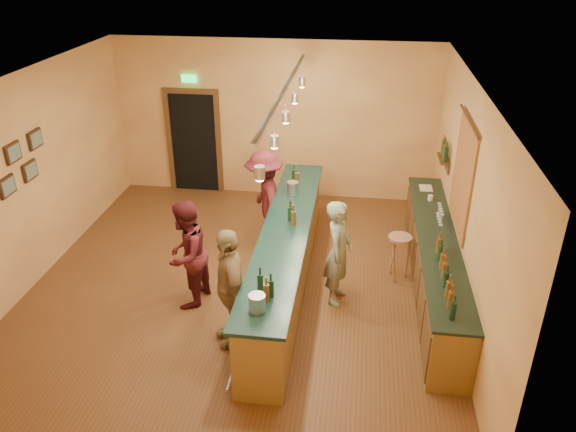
# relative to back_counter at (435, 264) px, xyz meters

# --- Properties ---
(floor) EXTENTS (7.00, 7.00, 0.00)m
(floor) POSITION_rel_back_counter_xyz_m (-2.97, -0.18, -0.49)
(floor) COLOR brown
(floor) RESTS_ON ground
(ceiling) EXTENTS (6.50, 7.00, 0.02)m
(ceiling) POSITION_rel_back_counter_xyz_m (-2.97, -0.18, 2.71)
(ceiling) COLOR silver
(ceiling) RESTS_ON wall_back
(wall_back) EXTENTS (6.50, 0.02, 3.20)m
(wall_back) POSITION_rel_back_counter_xyz_m (-2.97, 3.32, 1.11)
(wall_back) COLOR #B97945
(wall_back) RESTS_ON floor
(wall_front) EXTENTS (6.50, 0.02, 3.20)m
(wall_front) POSITION_rel_back_counter_xyz_m (-2.97, -3.68, 1.11)
(wall_front) COLOR #B97945
(wall_front) RESTS_ON floor
(wall_left) EXTENTS (0.02, 7.00, 3.20)m
(wall_left) POSITION_rel_back_counter_xyz_m (-6.22, -0.18, 1.11)
(wall_left) COLOR #B97945
(wall_left) RESTS_ON floor
(wall_right) EXTENTS (0.02, 7.00, 3.20)m
(wall_right) POSITION_rel_back_counter_xyz_m (0.28, -0.18, 1.11)
(wall_right) COLOR #B97945
(wall_right) RESTS_ON floor
(doorway) EXTENTS (1.15, 0.09, 2.48)m
(doorway) POSITION_rel_back_counter_xyz_m (-4.67, 3.30, 0.64)
(doorway) COLOR black
(doorway) RESTS_ON wall_back
(tapestry) EXTENTS (0.03, 1.40, 1.60)m
(tapestry) POSITION_rel_back_counter_xyz_m (0.26, 0.22, 1.36)
(tapestry) COLOR maroon
(tapestry) RESTS_ON wall_right
(bottle_shelf) EXTENTS (0.17, 0.55, 0.54)m
(bottle_shelf) POSITION_rel_back_counter_xyz_m (0.20, 1.72, 1.18)
(bottle_shelf) COLOR #443014
(bottle_shelf) RESTS_ON wall_right
(back_counter) EXTENTS (0.60, 4.55, 1.27)m
(back_counter) POSITION_rel_back_counter_xyz_m (0.00, 0.00, 0.00)
(back_counter) COLOR olive
(back_counter) RESTS_ON floor
(tasting_bar) EXTENTS (0.74, 5.10, 1.38)m
(tasting_bar) POSITION_rel_back_counter_xyz_m (-2.26, -0.18, 0.12)
(tasting_bar) COLOR olive
(tasting_bar) RESTS_ON floor
(pendant_track) EXTENTS (0.11, 4.60, 0.50)m
(pendant_track) POSITION_rel_back_counter_xyz_m (-2.26, -0.18, 2.50)
(pendant_track) COLOR silver
(pendant_track) RESTS_ON ceiling
(bartender) EXTENTS (0.48, 0.65, 1.63)m
(bartender) POSITION_rel_back_counter_xyz_m (-1.45, -0.41, 0.33)
(bartender) COLOR gray
(bartender) RESTS_ON floor
(customer_a) EXTENTS (0.76, 0.90, 1.65)m
(customer_a) POSITION_rel_back_counter_xyz_m (-3.63, -0.78, 0.34)
(customer_a) COLOR #59191E
(customer_a) RESTS_ON floor
(customer_b) EXTENTS (0.79, 1.08, 1.71)m
(customer_b) POSITION_rel_back_counter_xyz_m (-2.81, -1.56, 0.37)
(customer_b) COLOR #997A51
(customer_b) RESTS_ON floor
(customer_c) EXTENTS (0.95, 1.27, 1.76)m
(customer_c) POSITION_rel_back_counter_xyz_m (-2.81, 1.09, 0.39)
(customer_c) COLOR #59191E
(customer_c) RESTS_ON floor
(bar_stool) EXTENTS (0.37, 0.37, 0.76)m
(bar_stool) POSITION_rel_back_counter_xyz_m (-0.52, 0.29, 0.13)
(bar_stool) COLOR #915D41
(bar_stool) RESTS_ON floor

